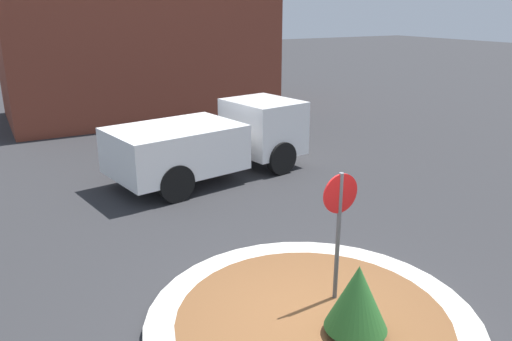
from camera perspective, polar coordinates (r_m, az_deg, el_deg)
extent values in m
plane|color=#2D2D30|center=(7.98, 6.40, -17.05)|extent=(120.00, 120.00, 0.00)
cylinder|color=beige|center=(7.94, 6.42, -16.64)|extent=(5.04, 5.04, 0.14)
cylinder|color=brown|center=(7.94, 6.42, -16.63)|extent=(4.13, 4.13, 0.14)
cylinder|color=#4C4C51|center=(7.90, 9.32, -8.05)|extent=(0.07, 0.07, 2.26)
cylinder|color=#B71414|center=(7.59, 9.62, -2.61)|extent=(0.62, 0.03, 0.62)
cylinder|color=brown|center=(7.59, 11.24, -17.50)|extent=(0.08, 0.08, 0.12)
cone|color=#235623|center=(7.29, 11.51, -14.00)|extent=(0.90, 0.90, 0.97)
cube|color=white|center=(14.96, 0.81, 5.10)|extent=(2.11, 2.41, 1.55)
cube|color=white|center=(13.36, -9.20, 2.49)|extent=(3.66, 2.78, 1.20)
cube|color=black|center=(15.29, 2.63, 6.41)|extent=(0.36, 1.90, 0.54)
cylinder|color=black|center=(15.83, -2.06, 3.12)|extent=(0.98, 0.40, 0.95)
cylinder|color=black|center=(14.28, 2.92, 1.43)|extent=(0.98, 0.40, 0.95)
cylinder|color=black|center=(14.14, -13.33, 0.78)|extent=(0.98, 0.40, 0.95)
cylinder|color=black|center=(12.38, -9.14, -1.45)|extent=(0.98, 0.40, 0.95)
cube|color=brown|center=(23.10, -13.32, 14.32)|extent=(11.08, 6.00, 6.44)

